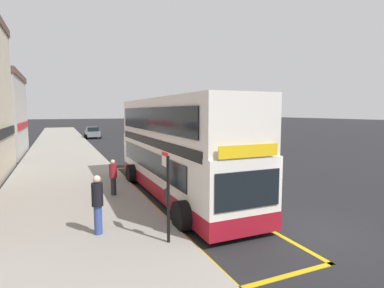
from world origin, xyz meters
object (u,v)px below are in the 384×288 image
at_px(parked_car_grey_across, 92,133).
at_px(pedestrian_waiting_near_sign, 98,202).
at_px(bus_stop_sign, 167,189).
at_px(pedestrian_further_back, 113,176).
at_px(double_decker_bus, 176,150).
at_px(parked_car_grey_far, 134,129).

bearing_deg(parked_car_grey_across, pedestrian_waiting_near_sign, -93.29).
relative_size(bus_stop_sign, pedestrian_further_back, 1.60).
xyz_separation_m(bus_stop_sign, pedestrian_further_back, (-0.59, 5.60, -0.66)).
height_order(double_decker_bus, parked_car_grey_across, double_decker_bus).
bearing_deg(parked_car_grey_far, bus_stop_sign, -103.58).
relative_size(double_decker_bus, pedestrian_further_back, 7.29).
relative_size(parked_car_grey_across, pedestrian_waiting_near_sign, 2.33).
bearing_deg(pedestrian_further_back, double_decker_bus, -13.46).
bearing_deg(bus_stop_sign, parked_car_grey_across, 87.28).
xyz_separation_m(parked_car_grey_far, pedestrian_waiting_near_sign, (-11.17, -43.43, 0.33)).
xyz_separation_m(double_decker_bus, parked_car_grey_across, (-0.35, 33.01, -1.27)).
height_order(pedestrian_waiting_near_sign, pedestrian_further_back, pedestrian_waiting_near_sign).
xyz_separation_m(parked_car_grey_across, pedestrian_further_back, (-2.39, -32.35, 0.20)).
relative_size(double_decker_bus, parked_car_grey_far, 2.75).
bearing_deg(double_decker_bus, parked_car_grey_across, 90.62).
height_order(bus_stop_sign, pedestrian_further_back, bus_stop_sign).
height_order(double_decker_bus, parked_car_grey_far, double_decker_bus).
distance_m(pedestrian_waiting_near_sign, pedestrian_further_back, 4.44).
bearing_deg(double_decker_bus, bus_stop_sign, -113.60).
bearing_deg(bus_stop_sign, pedestrian_waiting_near_sign, 142.86).
distance_m(bus_stop_sign, pedestrian_waiting_near_sign, 2.26).
bearing_deg(double_decker_bus, parked_car_grey_far, 79.67).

